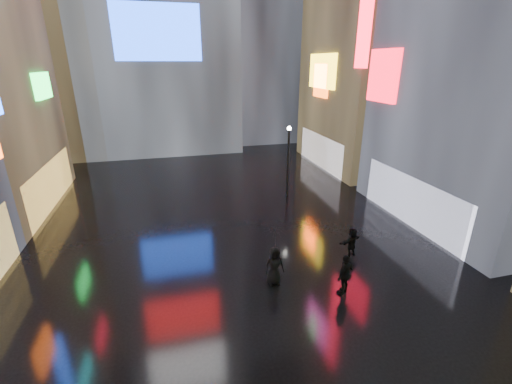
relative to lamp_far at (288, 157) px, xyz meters
name	(u,v)px	position (x,y,z in m)	size (l,w,h in m)	color
ground	(224,223)	(-5.42, -3.49, -2.94)	(140.00, 140.00, 0.00)	black
building_right_far	(383,5)	(10.55, 6.51, 11.03)	(10.28, 12.00, 28.00)	black
tower_flank_left	(40,23)	(-19.42, 18.51, 10.06)	(10.00, 10.00, 26.00)	black
lamp_far	(288,157)	(0.00, 0.00, 0.00)	(0.30, 0.30, 5.20)	black
pedestrian_3	(345,274)	(-1.55, -11.70, -2.01)	(1.10, 0.46, 1.88)	black
pedestrian_4	(274,266)	(-4.25, -10.25, -2.04)	(0.89, 0.58, 1.82)	black
pedestrian_5	(352,242)	(0.30, -9.00, -2.17)	(1.44, 0.46, 1.56)	black
umbrella_2	(275,238)	(-4.25, -10.25, -0.64)	(1.05, 1.07, 0.97)	black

